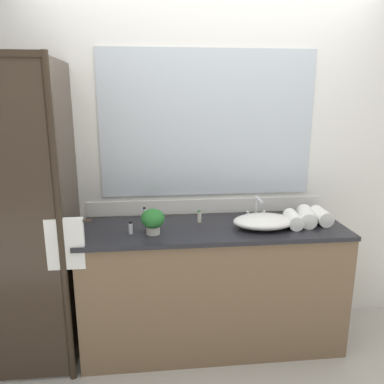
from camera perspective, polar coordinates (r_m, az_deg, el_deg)
name	(u,v)px	position (r m, az deg, el deg)	size (l,w,h in m)	color
ground_plane	(212,342)	(3.02, 3.05, -21.62)	(8.00, 8.00, 0.00)	#B7B2A8
wall_back_with_mirror	(207,160)	(2.82, 2.30, 4.88)	(4.40, 0.06, 2.60)	silver
vanity_cabinet	(213,286)	(2.79, 3.14, -13.96)	(1.80, 0.58, 0.90)	brown
shower_enclosure	(7,225)	(2.50, -26.16, -4.52)	(1.20, 0.59, 2.00)	#2D2319
sink_basin	(264,221)	(2.61, 10.76, -4.39)	(0.42, 0.29, 0.09)	white
faucet	(256,211)	(2.77, 9.69, -2.91)	(0.17, 0.15, 0.17)	silver
potted_plant	(153,220)	(2.45, -5.94, -4.21)	(0.15, 0.15, 0.17)	beige
amenity_bottle_lotion	(144,214)	(2.75, -7.19, -3.27)	(0.02, 0.02, 0.09)	silver
amenity_bottle_conditioner	(199,217)	(2.67, 1.10, -3.73)	(0.03, 0.03, 0.09)	silver
amenity_bottle_body_wash	(131,228)	(2.48, -9.25, -5.37)	(0.03, 0.03, 0.09)	silver
rolled_towel_near_edge	(321,216)	(2.80, 18.92, -3.47)	(0.10, 0.10, 0.21)	white
rolled_towel_middle	(306,216)	(2.75, 16.86, -3.55)	(0.11, 0.11, 0.25)	white
rolled_towel_far_edge	(293,219)	(2.68, 15.00, -4.03)	(0.10, 0.10, 0.21)	white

